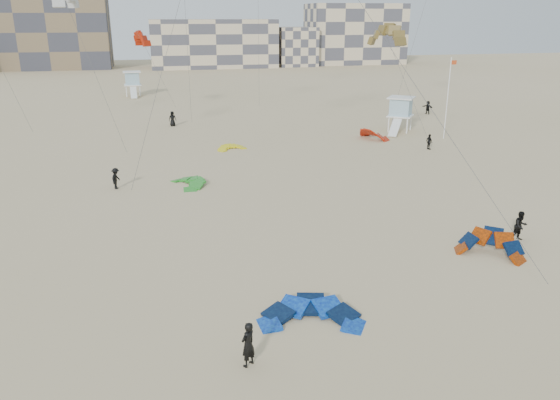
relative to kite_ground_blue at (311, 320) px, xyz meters
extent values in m
plane|color=tan|center=(-0.22, -1.81, 0.00)|extent=(320.00, 320.00, 0.00)
imported|color=black|center=(-3.28, -2.62, 0.93)|extent=(0.81, 0.78, 1.87)
imported|color=black|center=(14.77, 6.03, 0.91)|extent=(0.94, 0.76, 1.83)
imported|color=black|center=(-9.50, 22.19, 0.84)|extent=(0.97, 1.23, 1.67)
imported|color=black|center=(20.68, 28.92, 0.78)|extent=(0.54, 0.97, 1.56)
imported|color=black|center=(-4.16, 47.23, 0.91)|extent=(0.96, 0.69, 1.83)
imported|color=black|center=(30.47, 48.23, 0.90)|extent=(1.24, 1.74, 1.81)
cylinder|color=#3F3F3F|center=(-4.64, 20.72, 11.55)|extent=(7.14, 4.89, 21.11)
cylinder|color=#3F3F3F|center=(7.64, 12.68, 12.16)|extent=(7.15, 27.37, 22.34)
cylinder|color=#3F3F3F|center=(-10.98, 31.27, 7.62)|extent=(4.12, 2.14, 13.25)
cylinder|color=#3F3F3F|center=(-2.21, 42.32, 11.42)|extent=(0.36, 3.39, 20.84)
cylinder|color=#3F3F3F|center=(17.69, 28.19, 5.99)|extent=(4.14, 2.54, 9.99)
cylinder|color=#3F3F3F|center=(28.22, 49.22, 9.89)|extent=(2.77, 3.44, 17.79)
cylinder|color=#3F3F3F|center=(-21.39, 41.97, 8.15)|extent=(4.61, 0.46, 14.31)
cylinder|color=#3F3F3F|center=(8.38, 56.06, 12.92)|extent=(0.87, 4.23, 23.83)
cylinder|color=#3F3F3F|center=(-5.28, 55.12, 5.46)|extent=(3.86, 0.90, 8.92)
cube|color=white|center=(21.72, 38.21, 1.82)|extent=(3.81, 3.81, 0.14)
cube|color=#90B4C5|center=(21.72, 38.21, 2.86)|extent=(3.13, 3.13, 1.94)
cube|color=white|center=(21.72, 38.21, 3.91)|extent=(3.94, 3.94, 0.16)
cube|color=white|center=(21.72, 35.58, 0.88)|extent=(2.42, 2.80, 1.61)
cube|color=white|center=(-9.55, 75.77, 1.85)|extent=(2.91, 2.91, 0.14)
cube|color=#90B4C5|center=(-9.55, 75.77, 2.91)|extent=(2.39, 2.39, 1.98)
cube|color=white|center=(-9.55, 75.77, 3.99)|extent=(3.02, 3.02, 0.16)
cube|color=white|center=(-9.55, 73.10, 0.89)|extent=(1.13, 2.86, 1.64)
cylinder|color=white|center=(24.79, 33.35, 4.36)|extent=(0.11, 0.11, 8.72)
cube|color=#BB3F18|center=(25.12, 33.35, 8.18)|extent=(0.65, 0.02, 0.44)
cube|color=brown|center=(-30.22, 132.19, 9.00)|extent=(28.00, 14.00, 18.00)
cube|color=beige|center=(9.78, 128.19, 6.00)|extent=(32.00, 16.00, 12.00)
cube|color=beige|center=(49.78, 130.19, 8.00)|extent=(26.00, 14.00, 16.00)
cube|color=beige|center=(31.78, 126.19, 5.00)|extent=(10.00, 10.00, 10.00)
camera|label=1|loc=(-6.10, -20.46, 12.89)|focal=35.00mm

